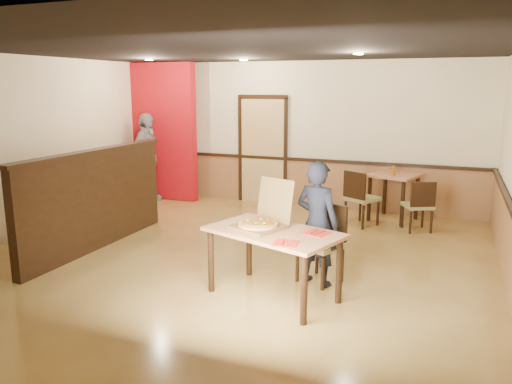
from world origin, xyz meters
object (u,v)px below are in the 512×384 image
(condiment, at_px, (393,171))
(side_table, at_px, (394,184))
(side_chair_left, at_px, (360,196))
(passerby, at_px, (147,158))
(pizza_box, at_px, (261,222))
(side_chair_right, at_px, (419,204))
(main_table, at_px, (273,240))
(diner_chair, at_px, (324,240))
(diner, at_px, (317,223))

(condiment, bearing_deg, side_table, 86.36)
(side_chair_left, height_order, passerby, passerby)
(pizza_box, height_order, condiment, pizza_box)
(side_chair_right, bearing_deg, side_chair_left, -26.18)
(side_chair_right, relative_size, condiment, 5.59)
(main_table, xyz_separation_m, pizza_box, (-0.17, 0.06, 0.18))
(diner_chair, xyz_separation_m, diner, (-0.05, -0.14, 0.23))
(side_chair_left, height_order, diner, diner)
(side_chair_left, xyz_separation_m, diner, (-0.02, -2.73, 0.23))
(passerby, distance_m, pizza_box, 5.17)
(main_table, bearing_deg, passerby, 156.79)
(side_table, bearing_deg, side_chair_right, -51.75)
(diner_chair, xyz_separation_m, passerby, (-4.39, 2.84, 0.39))
(main_table, relative_size, side_chair_left, 1.73)
(main_table, bearing_deg, diner_chair, 78.82)
(side_chair_right, distance_m, diner, 2.92)
(main_table, distance_m, passerby, 5.34)
(diner_chair, relative_size, passerby, 0.52)
(side_chair_left, distance_m, pizza_box, 3.29)
(diner, distance_m, pizza_box, 0.72)
(passerby, height_order, condiment, passerby)
(side_chair_right, relative_size, pizza_box, 1.18)
(diner, height_order, passerby, passerby)
(main_table, xyz_separation_m, diner_chair, (0.40, 0.70, -0.15))
(side_chair_right, bearing_deg, main_table, 41.59)
(side_chair_right, xyz_separation_m, condiment, (-0.49, 0.47, 0.44))
(passerby, xyz_separation_m, pizza_box, (3.83, -3.48, -0.06))
(side_chair_right, relative_size, passerby, 0.47)
(side_table, relative_size, diner, 0.65)
(side_chair_left, height_order, side_chair_right, side_chair_left)
(side_chair_left, bearing_deg, condiment, -105.54)
(main_table, xyz_separation_m, passerby, (-3.99, 3.54, 0.24))
(diner_chair, bearing_deg, side_chair_right, 93.85)
(side_chair_left, distance_m, condiment, 0.77)
(side_chair_left, xyz_separation_m, passerby, (-4.36, 0.25, 0.39))
(side_chair_right, bearing_deg, diner, 43.75)
(diner_chair, bearing_deg, passerby, 170.71)
(side_chair_right, distance_m, passerby, 5.34)
(diner_chair, distance_m, diner, 0.28)
(side_table, xyz_separation_m, pizza_box, (-1.02, -3.84, 0.20))
(condiment, bearing_deg, diner, -98.82)
(main_table, relative_size, diner, 1.10)
(side_table, bearing_deg, side_chair_left, -128.43)
(side_table, relative_size, passerby, 0.54)
(passerby, bearing_deg, condiment, -93.68)
(main_table, distance_m, side_table, 3.99)
(main_table, relative_size, condiment, 10.78)
(side_chair_right, relative_size, side_table, 0.88)
(diner_chair, height_order, condiment, condiment)
(diner_chair, bearing_deg, pizza_box, -107.73)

